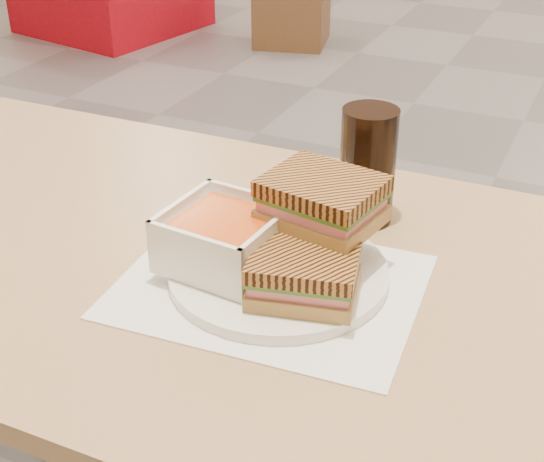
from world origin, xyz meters
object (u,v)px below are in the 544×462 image
at_px(panini_lower, 304,274).
at_px(cola_glass, 367,166).
at_px(bg_chair_0r, 292,5).
at_px(main_table, 185,318).
at_px(plate, 278,272).
at_px(soup_bowl, 224,240).

bearing_deg(panini_lower, cola_glass, 91.28).
height_order(panini_lower, cola_glass, cola_glass).
bearing_deg(cola_glass, panini_lower, -88.72).
xyz_separation_m(panini_lower, bg_chair_0r, (-1.47, 3.31, -0.58)).
height_order(main_table, panini_lower, panini_lower).
height_order(main_table, plate, plate).
xyz_separation_m(panini_lower, cola_glass, (-0.01, 0.23, 0.04)).
bearing_deg(panini_lower, plate, 142.32).
bearing_deg(plate, soup_bowl, -165.92).
bearing_deg(bg_chair_0r, panini_lower, -65.95).
bearing_deg(main_table, cola_glass, 42.70).
xyz_separation_m(main_table, plate, (0.15, -0.01, 0.12)).
xyz_separation_m(soup_bowl, cola_glass, (0.11, 0.21, 0.03)).
distance_m(plate, panini_lower, 0.07).
bearing_deg(panini_lower, soup_bowl, 169.01).
xyz_separation_m(plate, bg_chair_0r, (-1.42, 3.27, -0.54)).
height_order(panini_lower, bg_chair_0r, panini_lower).
bearing_deg(panini_lower, bg_chair_0r, 114.05).
distance_m(soup_bowl, panini_lower, 0.12).
relative_size(soup_bowl, panini_lower, 1.01).
bearing_deg(soup_bowl, bg_chair_0r, 112.49).
xyz_separation_m(soup_bowl, panini_lower, (0.12, -0.02, -0.00)).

